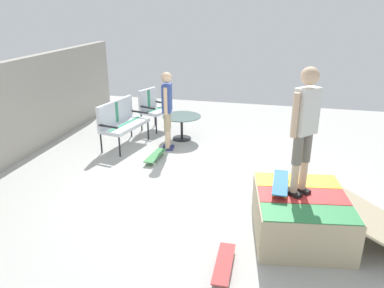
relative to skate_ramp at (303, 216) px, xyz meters
name	(u,v)px	position (x,y,z in m)	size (l,w,h in m)	color
ground_plane	(204,189)	(1.12, 1.62, -0.36)	(12.00, 12.00, 0.10)	#B2B2AD
back_wall_cinderblock	(0,117)	(1.12, 5.62, 0.69)	(9.00, 0.20, 1.99)	#9E998E
skate_ramp	(303,216)	(0.00, 0.00, 0.00)	(1.66, 2.21, 0.62)	tan
patio_bench	(120,119)	(2.71, 3.86, 0.30)	(1.33, 0.77, 1.02)	black
patio_chair_near_house	(152,105)	(4.01, 3.59, 0.30)	(0.77, 0.73, 1.02)	black
patio_table	(182,123)	(3.42, 2.64, 0.09)	(0.90, 0.90, 0.57)	black
person_watching	(167,105)	(2.74, 2.78, 0.68)	(0.48, 0.28, 1.70)	navy
person_skater	(305,123)	(0.04, 0.11, 1.31)	(0.38, 0.37, 1.71)	black
skateboard_by_bench	(155,156)	(2.09, 2.85, -0.23)	(0.81, 0.24, 0.10)	#3F8C4C
skateboard_spare	(224,264)	(-0.98, 0.93, -0.23)	(0.80, 0.22, 0.10)	#B23838
skateboard_on_ramp	(280,183)	(0.13, 0.34, 0.40)	(0.80, 0.21, 0.10)	#3372B2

